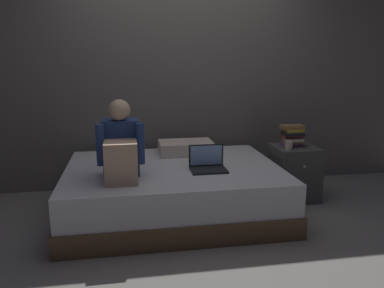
{
  "coord_description": "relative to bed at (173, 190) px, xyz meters",
  "views": [
    {
      "loc": [
        -0.61,
        -3.1,
        1.45
      ],
      "look_at": [
        -0.05,
        0.1,
        0.72
      ],
      "focal_mm": 35.5,
      "sensor_mm": 36.0,
      "label": 1
    }
  ],
  "objects": [
    {
      "name": "ground_plane",
      "position": [
        0.2,
        -0.3,
        -0.23
      ],
      "size": [
        8.0,
        8.0,
        0.0
      ],
      "primitive_type": "plane",
      "color": "gray"
    },
    {
      "name": "person_sitting",
      "position": [
        -0.47,
        -0.28,
        0.49
      ],
      "size": [
        0.39,
        0.44,
        0.66
      ],
      "color": "navy",
      "rests_on": "bed"
    },
    {
      "name": "book_stack",
      "position": [
        1.27,
        0.2,
        0.45
      ],
      "size": [
        0.23,
        0.18,
        0.22
      ],
      "color": "#703D84",
      "rests_on": "nightstand"
    },
    {
      "name": "nightstand",
      "position": [
        1.3,
        0.18,
        0.05
      ],
      "size": [
        0.44,
        0.46,
        0.56
      ],
      "color": "#474442",
      "rests_on": "ground_plane"
    },
    {
      "name": "pillow",
      "position": [
        0.19,
        0.45,
        0.3
      ],
      "size": [
        0.56,
        0.36,
        0.13
      ],
      "primitive_type": "cube",
      "color": "beige",
      "rests_on": "bed"
    },
    {
      "name": "mug",
      "position": [
        1.17,
        0.06,
        0.38
      ],
      "size": [
        0.08,
        0.08,
        0.09
      ],
      "primitive_type": "cylinder",
      "color": "#BCB2A3",
      "rests_on": "nightstand"
    },
    {
      "name": "wall_back",
      "position": [
        0.2,
        0.9,
        1.12
      ],
      "size": [
        5.6,
        0.1,
        2.7
      ],
      "primitive_type": "cube",
      "color": "#605B56",
      "rests_on": "ground_plane"
    },
    {
      "name": "bed",
      "position": [
        0.0,
        0.0,
        0.0
      ],
      "size": [
        2.0,
        1.5,
        0.47
      ],
      "color": "brown",
      "rests_on": "ground_plane"
    },
    {
      "name": "laptop",
      "position": [
        0.29,
        -0.18,
        0.29
      ],
      "size": [
        0.32,
        0.23,
        0.22
      ],
      "color": "black",
      "rests_on": "bed"
    }
  ]
}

